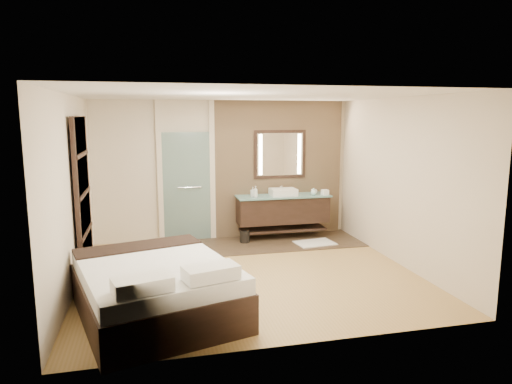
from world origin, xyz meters
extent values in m
plane|color=#A68145|center=(0.00, 0.00, 0.00)|extent=(5.00, 5.00, 0.00)
cube|color=#33251C|center=(0.60, 1.60, 0.01)|extent=(3.80, 1.30, 0.01)
cube|color=tan|center=(1.10, 2.21, 1.35)|extent=(2.60, 0.08, 2.70)
cube|color=black|center=(1.10, 1.92, 0.57)|extent=(1.80, 0.50, 0.50)
cube|color=black|center=(1.10, 1.92, 0.18)|extent=(1.71, 0.45, 0.04)
cube|color=#7FC2BF|center=(1.10, 1.90, 0.85)|extent=(1.85, 0.55, 0.03)
cube|color=white|center=(1.10, 1.90, 0.93)|extent=(0.50, 0.38, 0.13)
cylinder|color=silver|center=(1.10, 2.09, 0.95)|extent=(0.03, 0.03, 0.18)
cylinder|color=silver|center=(1.10, 2.05, 1.03)|extent=(0.02, 0.10, 0.02)
cube|color=black|center=(1.10, 2.16, 1.65)|extent=(1.06, 0.03, 0.96)
cube|color=white|center=(1.10, 2.15, 1.65)|extent=(0.94, 0.01, 0.84)
cube|color=#FFEFBF|center=(0.70, 2.14, 1.65)|extent=(0.07, 0.01, 0.80)
cube|color=#FFEFBF|center=(1.50, 2.14, 1.65)|extent=(0.07, 0.01, 0.80)
cube|color=#9CC5BE|center=(-0.75, 2.20, 1.05)|extent=(0.90, 0.05, 2.10)
cylinder|color=silver|center=(-0.70, 2.15, 1.05)|extent=(0.45, 0.03, 0.03)
cube|color=beige|center=(-1.25, 2.21, 1.35)|extent=(0.10, 0.08, 2.70)
cube|color=beige|center=(-0.25, 2.21, 1.35)|extent=(0.10, 0.08, 2.70)
cube|color=black|center=(-2.43, 0.60, 1.20)|extent=(0.06, 1.20, 2.40)
cube|color=beige|center=(-2.41, 0.60, 0.37)|extent=(0.02, 1.06, 0.52)
cube|color=beige|center=(-2.41, 0.60, 0.96)|extent=(0.02, 1.06, 0.52)
cube|color=beige|center=(-2.41, 0.60, 1.54)|extent=(0.02, 1.06, 0.52)
cube|color=beige|center=(-2.41, 0.60, 2.13)|extent=(0.02, 1.06, 0.52)
cube|color=black|center=(-1.42, -1.15, 0.23)|extent=(2.19, 2.48, 0.47)
cube|color=white|center=(-1.42, -1.15, 0.56)|extent=(2.12, 2.42, 0.19)
cube|color=black|center=(-1.62, -0.38, 0.66)|extent=(1.71, 0.89, 0.04)
cube|color=white|center=(-1.55, -2.06, 0.74)|extent=(0.64, 0.46, 0.15)
cube|color=white|center=(-0.84, -1.87, 0.74)|extent=(0.64, 0.46, 0.15)
cube|color=silver|center=(1.57, 1.35, 0.02)|extent=(0.78, 0.58, 0.02)
cylinder|color=black|center=(0.29, 1.73, 0.12)|extent=(0.19, 0.19, 0.24)
cube|color=white|center=(1.92, 1.77, 0.92)|extent=(0.13, 0.13, 0.10)
imported|color=silver|center=(0.52, 1.82, 0.97)|extent=(0.09, 0.09, 0.21)
imported|color=#B2B2B2|center=(0.50, 1.94, 0.95)|extent=(0.08, 0.08, 0.18)
imported|color=#BDEDE9|center=(1.69, 1.79, 0.93)|extent=(0.14, 0.14, 0.14)
imported|color=white|center=(1.74, 1.89, 0.91)|extent=(0.15, 0.15, 0.10)
camera|label=1|loc=(-1.44, -6.55, 2.40)|focal=32.00mm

